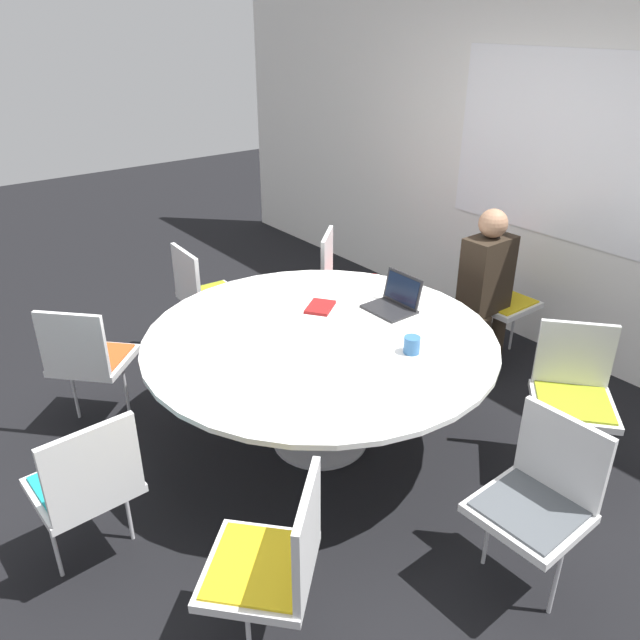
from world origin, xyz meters
TOP-DOWN VIEW (x-y plane):
  - ground_plane at (0.00, 0.00)m, footprint 16.00×16.00m
  - wall_back at (0.00, 2.21)m, footprint 8.00×0.07m
  - conference_table at (0.00, 0.00)m, footprint 2.03×2.03m
  - chair_0 at (-0.07, 1.74)m, footprint 0.42×0.44m
  - chair_1 at (-1.01, 1.02)m, footprint 0.61×0.61m
  - chair_2 at (-1.44, 0.01)m, footprint 0.46×0.44m
  - chair_3 at (-1.00, -1.03)m, footprint 0.61×0.61m
  - chair_4 at (0.13, -1.43)m, footprint 0.44×0.46m
  - chair_5 at (1.02, -1.01)m, footprint 0.61×0.61m
  - chair_6 at (1.43, 0.10)m, footprint 0.45×0.43m
  - chair_7 at (1.04, 0.99)m, footprint 0.61×0.61m
  - person_0 at (0.01, 1.50)m, footprint 0.26×0.36m
  - laptop at (-0.00, 0.59)m, footprint 0.30×0.25m
  - spiral_notebook at (-0.29, 0.22)m, footprint 0.24×0.26m
  - coffee_cup at (0.46, 0.27)m, footprint 0.09×0.09m

SIDE VIEW (x-z plane):
  - ground_plane at x=0.00m, z-range 0.00..0.00m
  - chair_0 at x=-0.07m, z-range 0.09..0.96m
  - chair_1 at x=-1.01m, z-range 0.09..0.96m
  - chair_2 at x=-1.44m, z-range 0.09..0.96m
  - chair_3 at x=-1.00m, z-range 0.09..0.96m
  - chair_4 at x=0.13m, z-range 0.09..0.96m
  - chair_5 at x=1.02m, z-range 0.09..0.96m
  - chair_6 at x=1.43m, z-range 0.09..0.96m
  - chair_7 at x=1.04m, z-range 0.09..0.96m
  - conference_table at x=0.00m, z-range 0.26..1.01m
  - person_0 at x=0.01m, z-range 0.11..1.33m
  - spiral_notebook at x=-0.29m, z-range 0.74..0.76m
  - coffee_cup at x=0.46m, z-range 0.74..0.84m
  - laptop at x=0.00m, z-range 0.69..0.90m
  - wall_back at x=0.00m, z-range 0.00..2.70m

